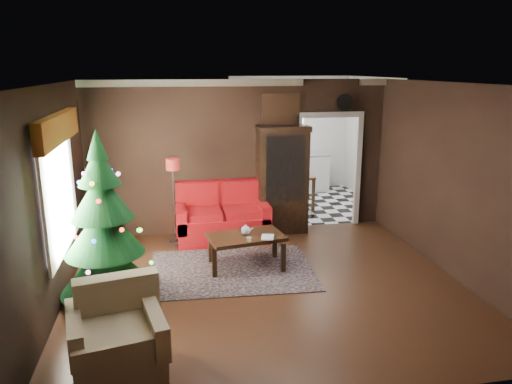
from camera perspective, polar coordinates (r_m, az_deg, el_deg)
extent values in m
plane|color=black|center=(6.93, 1.40, -11.11)|extent=(5.50, 5.50, 0.00)
plane|color=white|center=(6.25, 1.56, 12.70)|extent=(5.50, 5.50, 0.00)
plane|color=black|center=(8.85, -1.91, 4.13)|extent=(5.50, 0.00, 5.50)
plane|color=black|center=(4.16, 8.74, -8.29)|extent=(5.50, 0.00, 5.50)
plane|color=black|center=(6.48, -23.07, -0.96)|extent=(0.00, 5.50, 5.50)
plane|color=black|center=(7.51, 22.46, 1.12)|extent=(0.00, 5.50, 5.50)
cube|color=white|center=(6.65, -22.42, -0.07)|extent=(0.05, 1.60, 1.40)
cube|color=brown|center=(6.49, -22.43, 6.98)|extent=(0.12, 2.10, 0.35)
plane|color=white|center=(10.97, 5.76, -1.39)|extent=(3.00, 3.00, 0.00)
cube|color=white|center=(12.01, 4.02, 8.32)|extent=(0.70, 0.06, 0.70)
cube|color=#2D1D27|center=(7.43, -2.89, -9.22)|extent=(2.55, 1.91, 0.01)
cylinder|color=white|center=(7.44, -1.49, -4.71)|extent=(0.08, 0.08, 0.05)
cylinder|color=beige|center=(7.10, -0.83, -5.63)|extent=(0.09, 0.09, 0.06)
imported|color=#A17E62|center=(7.21, 0.65, -4.51)|extent=(0.18, 0.07, 0.25)
cylinder|color=silver|center=(9.18, 10.41, 10.45)|extent=(0.32, 0.32, 0.06)
cube|color=#B77A3E|center=(8.84, 2.97, 9.67)|extent=(0.62, 0.05, 0.52)
cube|color=white|center=(11.98, 4.21, 2.23)|extent=(1.80, 0.60, 0.90)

